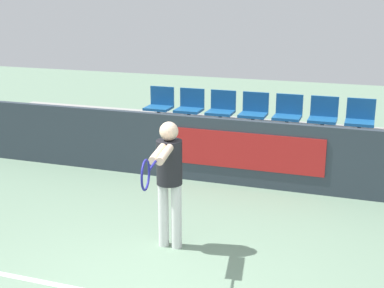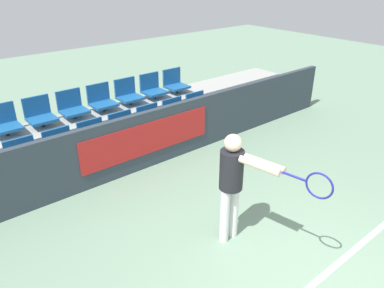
# 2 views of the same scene
# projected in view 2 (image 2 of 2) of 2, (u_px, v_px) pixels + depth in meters

# --- Properties ---
(ground_plane) EXTENTS (30.00, 30.00, 0.00)m
(ground_plane) POSITION_uv_depth(u_px,v_px,m) (314.00, 288.00, 4.52)
(ground_plane) COLOR gray
(court_baseline) EXTENTS (5.86, 0.08, 0.01)m
(court_baseline) POSITION_uv_depth(u_px,v_px,m) (312.00, 286.00, 4.55)
(court_baseline) COLOR white
(court_baseline) RESTS_ON ground
(barrier_wall) EXTENTS (10.66, 0.14, 1.11)m
(barrier_wall) POSITION_uv_depth(u_px,v_px,m) (142.00, 141.00, 6.92)
(barrier_wall) COLOR #2D3842
(barrier_wall) RESTS_ON ground
(bleacher_tier_front) EXTENTS (10.26, 0.86, 0.37)m
(bleacher_tier_front) POSITION_uv_depth(u_px,v_px,m) (129.00, 150.00, 7.44)
(bleacher_tier_front) COLOR #9E9E99
(bleacher_tier_front) RESTS_ON ground
(bleacher_tier_middle) EXTENTS (10.26, 0.86, 0.74)m
(bleacher_tier_middle) POSITION_uv_depth(u_px,v_px,m) (107.00, 128.00, 7.95)
(bleacher_tier_middle) COLOR #9E9E99
(bleacher_tier_middle) RESTS_ON ground
(stadium_chair_0) EXTENTS (0.50, 0.45, 0.55)m
(stadium_chair_0) POSITION_uv_depth(u_px,v_px,m) (24.00, 158.00, 6.25)
(stadium_chair_0) COLOR #333333
(stadium_chair_0) RESTS_ON bleacher_tier_front
(stadium_chair_1) EXTENTS (0.50, 0.45, 0.55)m
(stadium_chair_1) POSITION_uv_depth(u_px,v_px,m) (61.00, 147.00, 6.61)
(stadium_chair_1) COLOR #333333
(stadium_chair_1) RESTS_ON bleacher_tier_front
(stadium_chair_2) EXTENTS (0.50, 0.45, 0.55)m
(stadium_chair_2) POSITION_uv_depth(u_px,v_px,m) (94.00, 138.00, 6.98)
(stadium_chair_2) COLOR #333333
(stadium_chair_2) RESTS_ON bleacher_tier_front
(stadium_chair_3) EXTENTS (0.50, 0.45, 0.55)m
(stadium_chair_3) POSITION_uv_depth(u_px,v_px,m) (124.00, 129.00, 7.34)
(stadium_chair_3) COLOR #333333
(stadium_chair_3) RESTS_ON bleacher_tier_front
(stadium_chair_4) EXTENTS (0.50, 0.45, 0.55)m
(stadium_chair_4) POSITION_uv_depth(u_px,v_px,m) (151.00, 121.00, 7.71)
(stadium_chair_4) COLOR #333333
(stadium_chair_4) RESTS_ON bleacher_tier_front
(stadium_chair_5) EXTENTS (0.50, 0.45, 0.55)m
(stadium_chair_5) POSITION_uv_depth(u_px,v_px,m) (176.00, 114.00, 8.07)
(stadium_chair_5) COLOR #333333
(stadium_chair_5) RESTS_ON bleacher_tier_front
(stadium_chair_6) EXTENTS (0.50, 0.45, 0.55)m
(stadium_chair_6) POSITION_uv_depth(u_px,v_px,m) (198.00, 107.00, 8.44)
(stadium_chair_6) COLOR #333333
(stadium_chair_6) RESTS_ON bleacher_tier_front
(stadium_chair_7) EXTENTS (0.50, 0.45, 0.55)m
(stadium_chair_7) POSITION_uv_depth(u_px,v_px,m) (4.00, 123.00, 6.68)
(stadium_chair_7) COLOR #333333
(stadium_chair_7) RESTS_ON bleacher_tier_middle
(stadium_chair_8) EXTENTS (0.50, 0.45, 0.55)m
(stadium_chair_8) POSITION_uv_depth(u_px,v_px,m) (40.00, 114.00, 7.04)
(stadium_chair_8) COLOR #333333
(stadium_chair_8) RESTS_ON bleacher_tier_middle
(stadium_chair_9) EXTENTS (0.50, 0.45, 0.55)m
(stadium_chair_9) POSITION_uv_depth(u_px,v_px,m) (72.00, 107.00, 7.41)
(stadium_chair_9) COLOR #333333
(stadium_chair_9) RESTS_ON bleacher_tier_middle
(stadium_chair_10) EXTENTS (0.50, 0.45, 0.55)m
(stadium_chair_10) POSITION_uv_depth(u_px,v_px,m) (102.00, 100.00, 7.77)
(stadium_chair_10) COLOR #333333
(stadium_chair_10) RESTS_ON bleacher_tier_middle
(stadium_chair_11) EXTENTS (0.50, 0.45, 0.55)m
(stadium_chair_11) POSITION_uv_depth(u_px,v_px,m) (128.00, 94.00, 8.14)
(stadium_chair_11) COLOR #333333
(stadium_chair_11) RESTS_ON bleacher_tier_middle
(stadium_chair_12) EXTENTS (0.50, 0.45, 0.55)m
(stadium_chair_12) POSITION_uv_depth(u_px,v_px,m) (153.00, 88.00, 8.50)
(stadium_chair_12) COLOR #333333
(stadium_chair_12) RESTS_ON bleacher_tier_middle
(stadium_chair_13) EXTENTS (0.50, 0.45, 0.55)m
(stadium_chair_13) POSITION_uv_depth(u_px,v_px,m) (175.00, 83.00, 8.87)
(stadium_chair_13) COLOR #333333
(stadium_chair_13) RESTS_ON bleacher_tier_middle
(tennis_player) EXTENTS (0.39, 1.46, 1.62)m
(tennis_player) POSITION_uv_depth(u_px,v_px,m) (235.00, 179.00, 4.87)
(tennis_player) COLOR silver
(tennis_player) RESTS_ON ground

